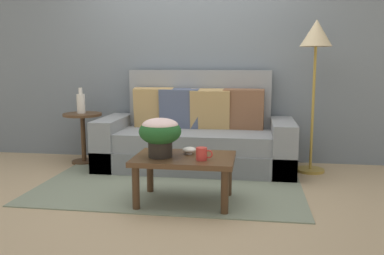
{
  "coord_description": "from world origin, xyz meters",
  "views": [
    {
      "loc": [
        0.78,
        -3.67,
        1.18
      ],
      "look_at": [
        0.2,
        0.21,
        0.56
      ],
      "focal_mm": 38.64,
      "sensor_mm": 36.0,
      "label": 1
    }
  ],
  "objects": [
    {
      "name": "wall_back",
      "position": [
        0.0,
        1.31,
        1.42
      ],
      "size": [
        6.4,
        0.12,
        2.84
      ],
      "primitive_type": "cube",
      "color": "slate",
      "rests_on": "ground"
    },
    {
      "name": "area_rug",
      "position": [
        0.0,
        0.12,
        0.01
      ],
      "size": [
        2.5,
        1.62,
        0.01
      ],
      "primitive_type": "cube",
      "color": "gray",
      "rests_on": "ground"
    },
    {
      "name": "ground_plane",
      "position": [
        0.0,
        0.0,
        0.0
      ],
      "size": [
        14.0,
        14.0,
        0.0
      ],
      "primitive_type": "plane",
      "color": "tan"
    },
    {
      "name": "snack_bowl",
      "position": [
        0.24,
        -0.26,
        0.44
      ],
      "size": [
        0.12,
        0.12,
        0.06
      ],
      "color": "silver",
      "rests_on": "coffee_table"
    },
    {
      "name": "coffee_mug",
      "position": [
        0.38,
        -0.47,
        0.45
      ],
      "size": [
        0.14,
        0.09,
        0.1
      ],
      "color": "red",
      "rests_on": "coffee_table"
    },
    {
      "name": "couch",
      "position": [
        0.15,
        0.86,
        0.34
      ],
      "size": [
        2.15,
        0.86,
        1.09
      ],
      "color": "slate",
      "rests_on": "ground"
    },
    {
      "name": "coffee_table",
      "position": [
        0.22,
        -0.35,
        0.34
      ],
      "size": [
        0.83,
        0.58,
        0.4
      ],
      "color": "#442D1B",
      "rests_on": "ground"
    },
    {
      "name": "potted_plant",
      "position": [
        0.02,
        -0.41,
        0.61
      ],
      "size": [
        0.35,
        0.35,
        0.32
      ],
      "color": "black",
      "rests_on": "coffee_table"
    },
    {
      "name": "table_vase",
      "position": [
        -1.22,
        0.87,
        0.71
      ],
      "size": [
        0.1,
        0.1,
        0.3
      ],
      "color": "silver",
      "rests_on": "side_table"
    },
    {
      "name": "floor_lamp",
      "position": [
        1.4,
        0.85,
        1.34
      ],
      "size": [
        0.33,
        0.33,
        1.62
      ],
      "color": "olive",
      "rests_on": "ground"
    },
    {
      "name": "side_table",
      "position": [
        -1.2,
        0.86,
        0.41
      ],
      "size": [
        0.45,
        0.45,
        0.59
      ],
      "color": "#4C331E",
      "rests_on": "ground"
    }
  ]
}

